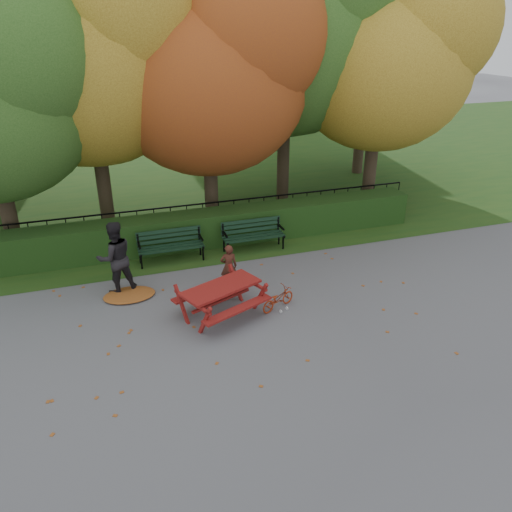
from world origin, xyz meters
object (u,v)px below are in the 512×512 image
object	(u,v)px
tree_d	(301,24)
bench_right	(253,233)
adult	(115,258)
tree_b	(99,48)
child	(229,267)
tree_c	(220,69)
picnic_table	(221,293)
tree_e	(394,56)
bench_left	(170,243)
bicycle	(278,299)
tree_g	(379,40)

from	to	relation	value
tree_d	bench_right	distance (m)	7.07
bench_right	adult	distance (m)	4.17
tree_b	bench_right	xyz separation A→B (m)	(3.54, -3.04, -4.88)
bench_right	child	world-z (taller)	child
bench_right	tree_d	bearing A→B (deg)	51.77
tree_c	adult	size ratio (longest dim) A/B	4.34
tree_c	adult	xyz separation A→B (m)	(-3.66, -3.60, -3.90)
tree_d	picnic_table	distance (m)	9.79
tree_e	adult	size ratio (longest dim) A/B	4.43
adult	picnic_table	bearing A→B (deg)	125.40
tree_d	bench_right	bearing A→B (deg)	-128.23
tree_e	tree_b	bearing A→B (deg)	173.79
tree_b	picnic_table	xyz separation A→B (m)	(1.74, -6.29, -4.81)
bench_left	adult	world-z (taller)	adult
tree_c	bicycle	world-z (taller)	tree_c
child	adult	world-z (taller)	adult
tree_b	tree_g	size ratio (longest dim) A/B	1.03
tree_c	bench_left	xyz separation A→B (m)	(-2.13, -2.26, -4.30)
bicycle	picnic_table	bearing A→B (deg)	60.80
child	bench_left	bearing A→B (deg)	-53.72
bench_right	tree_c	bearing A→B (deg)	96.70
tree_c	bicycle	distance (m)	7.24
tree_d	adult	world-z (taller)	tree_d
bench_right	tree_g	bearing A→B (deg)	39.95
tree_d	picnic_table	xyz separation A→B (m)	(-4.58, -6.77, -5.39)
child	bicycle	world-z (taller)	child
bicycle	tree_e	bearing A→B (deg)	-72.25
tree_b	child	xyz separation A→B (m)	(2.26, -5.06, -4.82)
bench_right	adult	size ratio (longest dim) A/B	0.98
tree_c	tree_b	bearing A→B (deg)	166.55
bicycle	tree_c	bearing A→B (deg)	-26.93
tree_d	tree_e	world-z (taller)	tree_d
bench_left	bicycle	xyz separation A→B (m)	(1.93, -3.35, -0.27)
tree_d	bicycle	distance (m)	9.52
tree_c	tree_d	distance (m)	3.50
tree_d	tree_e	size ratio (longest dim) A/B	1.17
tree_g	picnic_table	bearing A→B (deg)	-134.15
tree_c	bench_right	world-z (taller)	tree_c
bicycle	bench_right	bearing A→B (deg)	-32.85
tree_b	bicycle	distance (m)	8.76
bench_right	tree_e	bearing A→B (deg)	20.87
bench_left	bench_right	xyz separation A→B (m)	(2.40, 0.00, 0.00)
tree_g	child	xyz separation A→B (m)	(-8.51, -8.07, -4.79)
tree_e	bench_right	bearing A→B (deg)	-159.13
bench_left	bicycle	distance (m)	3.87
tree_e	picnic_table	bearing A→B (deg)	-143.66
bench_left	tree_e	bearing A→B (deg)	14.81
tree_b	tree_d	world-z (taller)	tree_d
bench_left	tree_c	bearing A→B (deg)	46.64
bicycle	child	bearing A→B (deg)	6.31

